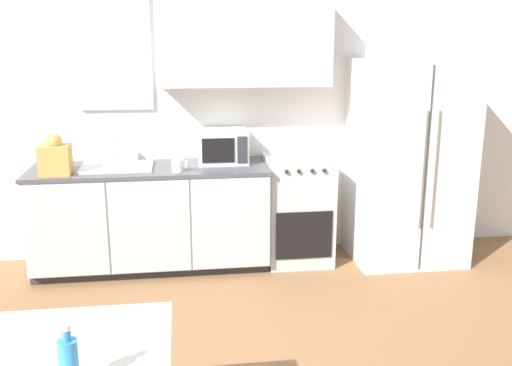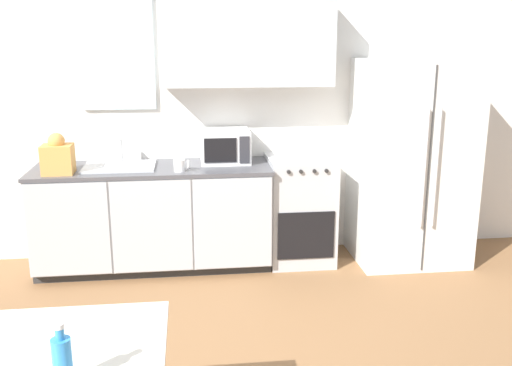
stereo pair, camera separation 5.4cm
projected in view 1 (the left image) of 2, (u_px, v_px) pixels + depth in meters
The scene contains 9 objects.
wall_back at pixel (195, 97), 5.00m from camera, with size 12.00×0.38×2.70m.
kitchen_counter at pixel (152, 217), 4.88m from camera, with size 1.98×0.67×0.89m.
oven_range at pixel (297, 209), 5.06m from camera, with size 0.56×0.62×0.93m.
refrigerator at pixel (408, 162), 5.01m from camera, with size 0.95×0.79×1.77m.
kitchen_sink at pixel (117, 166), 4.74m from camera, with size 0.59×0.43×0.23m.
microwave at pixel (223, 146), 4.92m from camera, with size 0.42×0.37×0.28m.
coffee_mug at pixel (179, 166), 4.60m from camera, with size 0.13×0.09×0.10m.
grocery_bag_0 at pixel (55, 157), 4.48m from camera, with size 0.24×0.21×0.33m.
drink_bottle at pixel (69, 362), 2.00m from camera, with size 0.07×0.07×0.25m.
Camera 1 is at (-0.08, -2.95, 1.95)m, focal length 40.00 mm.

